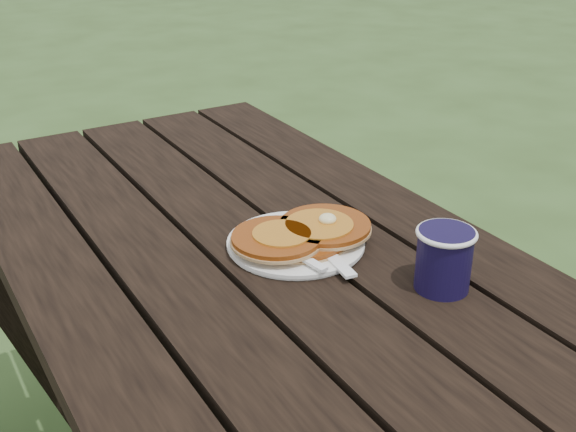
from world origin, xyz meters
TOP-DOWN VIEW (x-y plane):
  - plate at (0.06, 0.13)m, footprint 0.29×0.29m
  - pancake_stack at (0.07, 0.12)m, footprint 0.24×0.15m
  - knife at (0.08, 0.08)m, footprint 0.04×0.18m
  - fork at (0.03, 0.07)m, footprint 0.05×0.16m
  - coffee_cup at (0.18, -0.09)m, footprint 0.09×0.09m

SIDE VIEW (x-z plane):
  - plate at x=0.06m, z-range 0.75..0.76m
  - knife at x=0.08m, z-range 0.76..0.76m
  - fork at x=0.03m, z-range 0.77..0.77m
  - pancake_stack at x=0.07m, z-range 0.76..0.79m
  - coffee_cup at x=0.18m, z-range 0.76..0.85m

